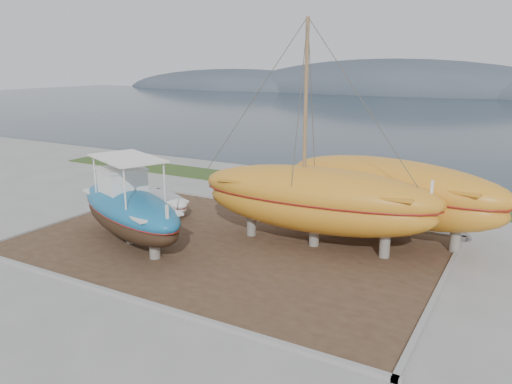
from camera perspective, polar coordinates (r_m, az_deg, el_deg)
The scene contains 10 objects.
ground at distance 19.42m, azimuth -9.96°, elevation -9.65°, with size 140.00×140.00×0.00m, color gray.
dirt_patch at distance 22.38m, azimuth -3.43°, elevation -6.04°, with size 18.00×12.00×0.06m, color #422D1E.
curb_frame at distance 22.36m, azimuth -3.43°, elevation -5.93°, with size 18.60×12.60×0.15m, color gray, non-canonical shape.
grass_strip at distance 32.18m, azimuth 7.80°, elevation 0.30°, with size 44.00×3.00×0.08m, color #284219.
sea at distance 84.66m, azimuth 21.97°, elevation 8.17°, with size 260.00×100.00×0.04m, color #192933, non-canonical shape.
mountain_ridge at distance 139.20m, azimuth 25.30°, elevation 9.95°, with size 200.00×36.00×20.00m, color #333D49, non-canonical shape.
blue_caique at distance 22.64m, azimuth -14.32°, elevation -0.96°, with size 8.10×2.53×3.90m, color #176492, non-canonical shape.
white_dinghy at distance 26.79m, azimuth -10.30°, elevation -1.35°, with size 3.97×1.49×1.19m, color white, non-canonical shape.
orange_sailboat at distance 21.14m, azimuth 6.99°, elevation 6.24°, with size 10.71×3.16×9.62m, color orange, non-canonical shape.
orange_bare_hull at distance 23.71m, azimuth 15.03°, elevation -0.78°, with size 10.74×3.22×3.52m, color orange, non-canonical shape.
Camera 1 is at (11.51, -13.50, 7.89)m, focal length 35.00 mm.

